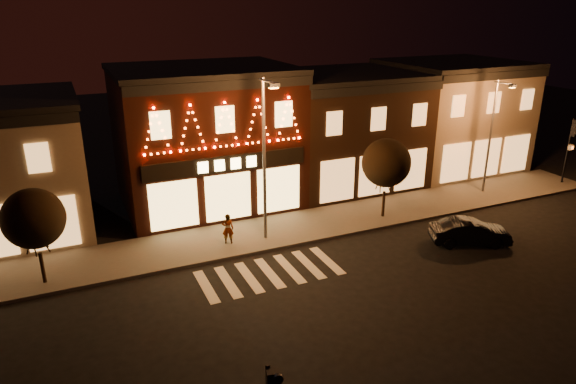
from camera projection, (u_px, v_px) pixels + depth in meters
ground at (308, 318)px, 20.32m from camera, size 120.00×120.00×0.00m
sidewalk_far at (276, 231)px, 27.92m from camera, size 44.00×4.00×0.15m
building_pulp at (206, 137)px, 30.87m from camera, size 10.20×8.34×8.30m
building_right_a at (344, 128)px, 34.65m from camera, size 9.20×8.28×7.50m
building_right_b at (450, 115)px, 38.04m from camera, size 9.20×8.28×7.80m
traffic_signal_far at (572, 138)px, 34.12m from camera, size 0.38×0.51×4.40m
streetlamp_mid at (265, 149)px, 25.10m from camera, size 0.54×1.90×8.30m
streetlamp_right at (493, 129)px, 32.00m from camera, size 0.59×1.64×7.16m
tree_left at (33, 219)px, 21.65m from camera, size 2.59×2.59×4.33m
tree_right at (386, 163)px, 28.62m from camera, size 2.73×2.73×4.56m
dark_sedan at (470, 232)px, 26.40m from camera, size 4.20×2.85×1.31m
pedestrian at (228, 229)px, 26.09m from camera, size 0.69×0.58×1.61m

